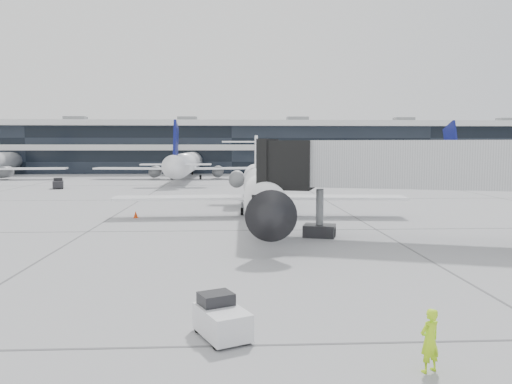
{
  "coord_description": "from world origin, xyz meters",
  "views": [
    {
      "loc": [
        -0.17,
        -34.17,
        5.87
      ],
      "look_at": [
        1.59,
        0.88,
        2.6
      ],
      "focal_mm": 35.0,
      "sensor_mm": 36.0,
      "label": 1
    }
  ],
  "objects": [
    {
      "name": "baggage_tug",
      "position": [
        -0.5,
        -19.26,
        0.57
      ],
      "size": [
        1.92,
        2.32,
        1.28
      ],
      "rotation": [
        0.0,
        0.0,
        0.43
      ],
      "color": "silver",
      "rests_on": "ground"
    },
    {
      "name": "terminal",
      "position": [
        0.0,
        82.0,
        5.0
      ],
      "size": [
        170.0,
        22.0,
        10.0
      ],
      "primitive_type": "cube",
      "color": "black",
      "rests_on": "ground"
    },
    {
      "name": "bg_jet_right",
      "position": [
        32.0,
        55.0,
        0.0
      ],
      "size": [
        32.0,
        40.0,
        9.6
      ],
      "primitive_type": null,
      "color": "white",
      "rests_on": "ground"
    },
    {
      "name": "bg_jet_center",
      "position": [
        -8.0,
        55.0,
        0.0
      ],
      "size": [
        32.0,
        40.0,
        9.6
      ],
      "primitive_type": null,
      "color": "white",
      "rests_on": "ground"
    },
    {
      "name": "far_tug",
      "position": [
        -23.89,
        35.26,
        0.65
      ],
      "size": [
        1.94,
        2.57,
        1.45
      ],
      "rotation": [
        0.0,
        0.0,
        0.29
      ],
      "color": "black",
      "rests_on": "ground"
    },
    {
      "name": "ramp_worker",
      "position": [
        4.94,
        -21.93,
        0.84
      ],
      "size": [
        0.73,
        0.63,
        1.69
      ],
      "primitive_type": "imported",
      "rotation": [
        0.0,
        0.0,
        3.58
      ],
      "color": "#BCFE1A",
      "rests_on": "ground"
    },
    {
      "name": "regional_jet",
      "position": [
        2.21,
        6.56,
        2.37
      ],
      "size": [
        24.06,
        29.95,
        6.93
      ],
      "rotation": [
        0.0,
        0.0,
        -0.02
      ],
      "color": "white",
      "rests_on": "ground"
    },
    {
      "name": "ground",
      "position": [
        0.0,
        0.0,
        0.0
      ],
      "size": [
        220.0,
        220.0,
        0.0
      ],
      "primitive_type": "plane",
      "color": "gray",
      "rests_on": "ground"
    },
    {
      "name": "traffic_cone",
      "position": [
        -7.96,
        6.54,
        0.27
      ],
      "size": [
        0.51,
        0.51,
        0.57
      ],
      "rotation": [
        0.0,
        0.0,
        0.44
      ],
      "color": "#EB3E0C",
      "rests_on": "ground"
    },
    {
      "name": "jet_bridge",
      "position": [
        12.45,
        -4.67,
        4.67
      ],
      "size": [
        19.64,
        9.07,
        6.41
      ],
      "rotation": [
        0.0,
        0.0,
        -0.3
      ],
      "color": "silver",
      "rests_on": "ground"
    }
  ]
}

